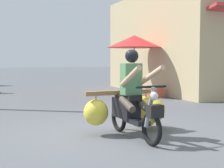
% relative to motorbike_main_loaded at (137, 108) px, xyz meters
% --- Properties ---
extents(ground_plane, '(120.00, 120.00, 0.00)m').
position_rel_motorbike_main_loaded_xyz_m(ground_plane, '(-0.64, 0.02, -0.48)').
color(ground_plane, '#56595E').
extents(motorbike_main_loaded, '(1.72, 1.85, 1.58)m').
position_rel_motorbike_main_loaded_xyz_m(motorbike_main_loaded, '(0.00, 0.00, 0.00)').
color(motorbike_main_loaded, black).
rests_on(motorbike_main_loaded, ground).
extents(shopfront_building, '(4.61, 8.08, 4.29)m').
position_rel_motorbike_main_loaded_xyz_m(shopfront_building, '(6.17, 6.93, 1.67)').
color(shopfront_building, tan).
rests_on(shopfront_building, ground).
extents(market_umbrella_near_shop, '(2.11, 2.11, 2.36)m').
position_rel_motorbike_main_loaded_xyz_m(market_umbrella_near_shop, '(2.91, 5.96, 1.64)').
color(market_umbrella_near_shop, '#99999E').
rests_on(market_umbrella_near_shop, ground).
extents(produce_crate, '(0.56, 0.40, 0.36)m').
position_rel_motorbike_main_loaded_xyz_m(produce_crate, '(3.33, 5.09, -0.30)').
color(produce_crate, '#CC4C38').
rests_on(produce_crate, ground).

